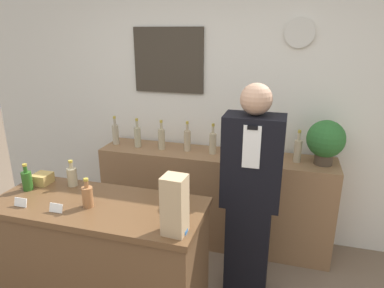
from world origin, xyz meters
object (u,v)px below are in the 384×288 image
Objects in this scene: potted_plant at (326,140)px; paper_bag at (175,205)px; tape_dispenser at (180,228)px; shopkeeper at (250,197)px.

potted_plant is 1.16× the size of paper_bag.
potted_plant reaches higher than paper_bag.
paper_bag is 0.15m from tape_dispenser.
tape_dispenser is (-0.85, -1.42, -0.16)m from potted_plant.
tape_dispenser is at bearing -111.05° from shopkeeper.
shopkeeper is 0.91m from paper_bag.
tape_dispenser is (0.02, 0.01, -0.15)m from paper_bag.
potted_plant is at bearing 58.56° from paper_bag.
paper_bag is 3.77× the size of tape_dispenser.
paper_bag reaches higher than tape_dispenser.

